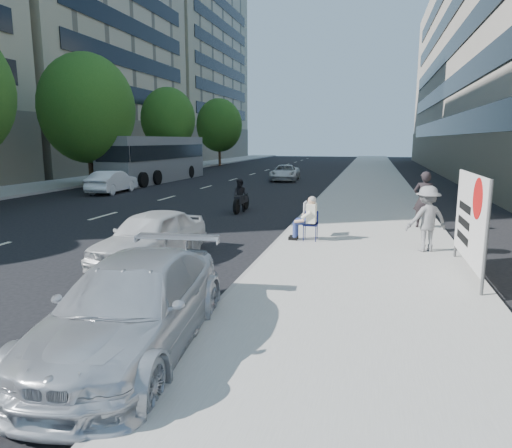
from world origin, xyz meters
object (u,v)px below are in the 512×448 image
(jogger, at_px, (427,219))
(bus, at_px, (156,159))
(protest_banner, at_px, (470,218))
(white_sedan_far, at_px, (285,173))
(motorcycle, at_px, (241,197))
(pedestrian_woman, at_px, (424,200))
(white_sedan_near, at_px, (151,236))
(parked_sedan, at_px, (133,307))
(white_sedan_mid, at_px, (112,182))
(seated_protester, at_px, (307,216))

(jogger, xyz_separation_m, bus, (-17.18, 19.00, 0.62))
(protest_banner, distance_m, white_sedan_far, 25.36)
(jogger, bearing_deg, motorcycle, -65.08)
(pedestrian_woman, bearing_deg, motorcycle, -16.24)
(protest_banner, bearing_deg, white_sedan_near, -177.61)
(parked_sedan, relative_size, bus, 0.38)
(white_sedan_near, relative_size, white_sedan_mid, 0.98)
(protest_banner, relative_size, white_sedan_far, 0.71)
(jogger, relative_size, parked_sedan, 0.37)
(pedestrian_woman, xyz_separation_m, white_sedan_near, (-7.07, -5.80, -0.44))
(seated_protester, xyz_separation_m, motorcycle, (-3.64, 5.58, -0.24))
(jogger, bearing_deg, white_sedan_near, -4.70)
(protest_banner, bearing_deg, parked_sedan, -137.50)
(seated_protester, distance_m, protest_banner, 4.68)
(seated_protester, distance_m, white_sedan_mid, 16.77)
(jogger, height_order, protest_banner, protest_banner)
(white_sedan_far, bearing_deg, parked_sedan, -88.02)
(protest_banner, bearing_deg, seated_protester, 146.75)
(jogger, relative_size, motorcycle, 0.85)
(motorcycle, bearing_deg, seated_protester, -55.15)
(white_sedan_mid, relative_size, motorcycle, 1.93)
(jogger, xyz_separation_m, white_sedan_far, (-7.92, 21.88, -0.42))
(pedestrian_woman, height_order, white_sedan_far, pedestrian_woman)
(motorcycle, relative_size, bus, 0.17)
(seated_protester, relative_size, white_sedan_far, 0.30)
(parked_sedan, xyz_separation_m, white_sedan_near, (-2.07, 4.62, -0.01))
(parked_sedan, height_order, motorcycle, motorcycle)
(jogger, distance_m, protest_banner, 2.11)
(jogger, height_order, white_sedan_mid, jogger)
(jogger, relative_size, protest_banner, 0.57)
(jogger, height_order, white_sedan_far, jogger)
(white_sedan_near, bearing_deg, parked_sedan, -61.18)
(protest_banner, xyz_separation_m, parked_sedan, (-5.38, -4.93, -0.73))
(white_sedan_near, distance_m, motorcycle, 8.44)
(white_sedan_near, height_order, bus, bus)
(parked_sedan, bearing_deg, motorcycle, 93.07)
(seated_protester, bearing_deg, white_sedan_mid, 140.58)
(pedestrian_woman, relative_size, white_sedan_near, 0.49)
(white_sedan_near, relative_size, bus, 0.32)
(seated_protester, relative_size, jogger, 0.75)
(white_sedan_far, relative_size, bus, 0.36)
(white_sedan_mid, bearing_deg, motorcycle, 147.72)
(parked_sedan, bearing_deg, pedestrian_woman, 58.07)
(bus, bearing_deg, jogger, -46.24)
(white_sedan_mid, height_order, bus, bus)
(motorcycle, height_order, bus, bus)
(seated_protester, distance_m, jogger, 3.30)
(parked_sedan, bearing_deg, white_sedan_far, 90.05)
(protest_banner, bearing_deg, white_sedan_far, 109.77)
(pedestrian_woman, height_order, protest_banner, protest_banner)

